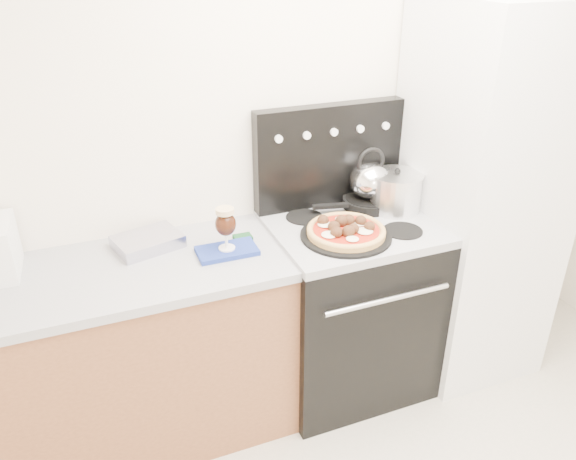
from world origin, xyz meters
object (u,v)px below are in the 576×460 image
pizza_pan (346,236)px  stock_pot (396,193)px  base_cabinet (124,361)px  skillet (368,202)px  pizza (346,229)px  oven_mitt (227,251)px  beer_glass (226,228)px  tea_kettle (370,178)px  stove_body (348,309)px  fridge (479,198)px

pizza_pan → stock_pot: stock_pot is taller
stock_pot → base_cabinet: bearing=-178.1°
pizza_pan → skillet: size_ratio=1.61×
pizza → skillet: (0.25, 0.25, -0.02)m
oven_mitt → pizza_pan: 0.53m
beer_glass → skillet: 0.80m
skillet → stock_pot: 0.15m
oven_mitt → beer_glass: beer_glass is taller
pizza_pan → tea_kettle: 0.39m
stock_pot → tea_kettle: bearing=142.9°
stove_body → skillet: (0.16, 0.15, 0.50)m
base_cabinet → stove_body: bearing=-1.3°
skillet → tea_kettle: bearing=0.0°
base_cabinet → fridge: (1.80, -0.05, 0.52)m
tea_kettle → pizza_pan: bearing=-137.5°
base_cabinet → oven_mitt: (0.49, -0.04, 0.48)m
pizza → beer_glass: bearing=170.3°
tea_kettle → base_cabinet: bearing=-176.8°
beer_glass → fridge: bearing=-0.6°
skillet → stock_pot: size_ratio=1.04×
fridge → pizza_pan: size_ratio=4.63×
base_cabinet → stock_pot: stock_pot is taller
beer_glass → stove_body: bearing=1.1°
pizza → skillet: 0.36m
oven_mitt → pizza_pan: pizza_pan is taller
beer_glass → pizza_pan: beer_glass is taller
oven_mitt → tea_kettle: tea_kettle is taller
pizza → pizza_pan: bearing=180.0°
stove_body → beer_glass: bearing=-178.9°
base_cabinet → pizza_pan: bearing=-7.1°
beer_glass → oven_mitt: bearing=0.0°
pizza → tea_kettle: size_ratio=1.60×
stove_body → beer_glass: beer_glass is taller
fridge → beer_glass: (-1.31, 0.01, 0.07)m
base_cabinet → skillet: (1.27, 0.12, 0.51)m
beer_glass → pizza: beer_glass is taller
stove_body → pizza: size_ratio=2.52×
base_cabinet → oven_mitt: 0.69m
base_cabinet → pizza: (1.02, -0.13, 0.53)m
base_cabinet → stock_pot: (1.37, 0.05, 0.58)m
fridge → base_cabinet: bearing=178.4°
pizza → stock_pot: 0.40m
oven_mitt → pizza: (0.53, -0.09, 0.05)m
beer_glass → pizza_pan: bearing=-9.7°
base_cabinet → beer_glass: (0.49, -0.04, 0.59)m
beer_glass → skillet: beer_glass is taller
skillet → tea_kettle: (0.00, 0.00, 0.13)m
stove_body → tea_kettle: tea_kettle is taller
tea_kettle → stock_pot: bearing=-39.5°
stove_body → tea_kettle: 0.67m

